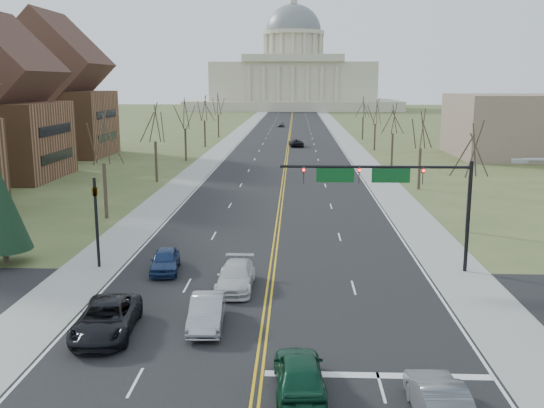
# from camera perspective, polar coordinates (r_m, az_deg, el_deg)

# --- Properties ---
(ground) EXTENTS (600.00, 600.00, 0.00)m
(ground) POSITION_cam_1_polar(r_m,az_deg,el_deg) (27.41, -1.13, -14.70)
(ground) COLOR #49552A
(ground) RESTS_ON ground
(road) EXTENTS (20.00, 380.00, 0.01)m
(road) POSITION_cam_1_polar(r_m,az_deg,el_deg) (135.10, 1.64, 6.35)
(road) COLOR black
(road) RESTS_ON ground
(cross_road) EXTENTS (120.00, 14.00, 0.01)m
(cross_road) POSITION_cam_1_polar(r_m,az_deg,el_deg) (32.89, -0.50, -10.08)
(cross_road) COLOR black
(cross_road) RESTS_ON ground
(sidewalk_left) EXTENTS (4.00, 380.00, 0.03)m
(sidewalk_left) POSITION_cam_1_polar(r_m,az_deg,el_deg) (135.76, -3.47, 6.36)
(sidewalk_left) COLOR gray
(sidewalk_left) RESTS_ON ground
(sidewalk_right) EXTENTS (4.00, 380.00, 0.03)m
(sidewalk_right) POSITION_cam_1_polar(r_m,az_deg,el_deg) (135.50, 6.75, 6.29)
(sidewalk_right) COLOR gray
(sidewalk_right) RESTS_ON ground
(center_line) EXTENTS (0.42, 380.00, 0.01)m
(center_line) POSITION_cam_1_polar(r_m,az_deg,el_deg) (135.10, 1.64, 6.35)
(center_line) COLOR gold
(center_line) RESTS_ON road
(edge_line_left) EXTENTS (0.15, 380.00, 0.01)m
(edge_line_left) POSITION_cam_1_polar(r_m,az_deg,el_deg) (135.56, -2.53, 6.36)
(edge_line_left) COLOR silver
(edge_line_left) RESTS_ON road
(edge_line_right) EXTENTS (0.15, 380.00, 0.01)m
(edge_line_right) POSITION_cam_1_polar(r_m,az_deg,el_deg) (135.34, 5.81, 6.30)
(edge_line_right) COLOR silver
(edge_line_right) RESTS_ON road
(stop_bar) EXTENTS (9.50, 0.50, 0.01)m
(stop_bar) POSITION_cam_1_polar(r_m,az_deg,el_deg) (26.70, 9.93, -15.60)
(stop_bar) COLOR silver
(stop_bar) RESTS_ON road
(capitol) EXTENTS (90.00, 60.00, 50.00)m
(capitol) POSITION_cam_1_polar(r_m,az_deg,el_deg) (274.47, 2.00, 11.92)
(capitol) COLOR #BEB89E
(capitol) RESTS_ON ground
(signal_mast) EXTENTS (12.12, 0.44, 7.20)m
(signal_mast) POSITION_cam_1_polar(r_m,az_deg,el_deg) (39.03, 11.01, 1.93)
(signal_mast) COLOR black
(signal_mast) RESTS_ON ground
(signal_left) EXTENTS (0.32, 0.36, 6.00)m
(signal_left) POSITION_cam_1_polar(r_m,az_deg,el_deg) (41.07, -16.23, -0.75)
(signal_left) COLOR black
(signal_left) RESTS_ON ground
(tree_r_0) EXTENTS (3.74, 3.74, 8.50)m
(tree_r_0) POSITION_cam_1_polar(r_m,az_deg,el_deg) (50.83, 18.31, 4.64)
(tree_r_0) COLOR #372D20
(tree_r_0) RESTS_ON ground
(tree_l_0) EXTENTS (3.96, 3.96, 9.00)m
(tree_l_0) POSITION_cam_1_polar(r_m,az_deg,el_deg) (55.47, -15.66, 5.73)
(tree_l_0) COLOR #372D20
(tree_l_0) RESTS_ON ground
(tree_r_1) EXTENTS (3.74, 3.74, 8.50)m
(tree_r_1) POSITION_cam_1_polar(r_m,az_deg,el_deg) (70.18, 13.87, 6.62)
(tree_r_1) COLOR #372D20
(tree_r_1) RESTS_ON ground
(tree_l_1) EXTENTS (3.96, 3.96, 9.00)m
(tree_l_1) POSITION_cam_1_polar(r_m,az_deg,el_deg) (74.69, -10.98, 7.32)
(tree_l_1) COLOR #372D20
(tree_l_1) RESTS_ON ground
(tree_r_2) EXTENTS (3.74, 3.74, 8.50)m
(tree_r_2) POSITION_cam_1_polar(r_m,az_deg,el_deg) (89.82, 11.34, 7.72)
(tree_r_2) COLOR #372D20
(tree_r_2) RESTS_ON ground
(tree_l_2) EXTENTS (3.96, 3.96, 9.00)m
(tree_l_2) POSITION_cam_1_polar(r_m,az_deg,el_deg) (94.24, -8.21, 8.23)
(tree_l_2) COLOR #372D20
(tree_l_2) RESTS_ON ground
(tree_r_3) EXTENTS (3.74, 3.74, 8.50)m
(tree_r_3) POSITION_cam_1_polar(r_m,az_deg,el_deg) (109.59, 9.71, 8.42)
(tree_r_3) COLOR #372D20
(tree_r_3) RESTS_ON ground
(tree_l_3) EXTENTS (3.96, 3.96, 9.00)m
(tree_l_3) POSITION_cam_1_polar(r_m,az_deg,el_deg) (113.94, -6.39, 8.82)
(tree_l_3) COLOR #372D20
(tree_l_3) RESTS_ON ground
(tree_r_4) EXTENTS (3.74, 3.74, 8.50)m
(tree_r_4) POSITION_cam_1_polar(r_m,az_deg,el_deg) (129.43, 8.58, 8.90)
(tree_r_4) COLOR #372D20
(tree_r_4) RESTS_ON ground
(tree_l_4) EXTENTS (3.96, 3.96, 9.00)m
(tree_l_4) POSITION_cam_1_polar(r_m,az_deg,el_deg) (133.73, -5.10, 9.23)
(tree_l_4) COLOR #372D20
(tree_l_4) RESTS_ON ground
(conifer_l) EXTENTS (3.64, 3.64, 6.50)m
(conifer_l) POSITION_cam_1_polar(r_m,az_deg,el_deg) (44.00, -24.08, -0.47)
(conifer_l) COLOR #372D20
(conifer_l) RESTS_ON ground
(bldg_left_far) EXTENTS (17.10, 14.28, 23.25)m
(bldg_left_far) POSITION_cam_1_polar(r_m,az_deg,el_deg) (106.20, -19.84, 9.44)
(bldg_left_far) COLOR brown
(bldg_left_far) RESTS_ON ground
(bldg_right_mass) EXTENTS (25.00, 20.00, 10.00)m
(bldg_right_mass) POSITION_cam_1_polar(r_m,az_deg,el_deg) (107.90, 23.34, 6.78)
(bldg_right_mass) COLOR #7F6D5B
(bldg_right_mass) RESTS_ON ground
(car_nb_inner_lead) EXTENTS (2.25, 4.95, 1.65)m
(car_nb_inner_lead) POSITION_cam_1_polar(r_m,az_deg,el_deg) (24.75, 2.60, -15.58)
(car_nb_inner_lead) COLOR #0D3A25
(car_nb_inner_lead) RESTS_ON road
(car_nb_outer_lead) EXTENTS (1.82, 4.85, 1.58)m
(car_nb_outer_lead) POSITION_cam_1_polar(r_m,az_deg,el_deg) (23.69, 15.46, -17.43)
(car_nb_outer_lead) COLOR #54575C
(car_nb_outer_lead) RESTS_ON road
(car_sb_inner_lead) EXTENTS (1.84, 4.70, 1.53)m
(car_sb_inner_lead) POSITION_cam_1_polar(r_m,az_deg,el_deg) (30.90, -6.15, -10.08)
(car_sb_inner_lead) COLOR gray
(car_sb_inner_lead) RESTS_ON road
(car_sb_outer_lead) EXTENTS (3.07, 5.94, 1.60)m
(car_sb_outer_lead) POSITION_cam_1_polar(r_m,az_deg,el_deg) (30.90, -15.33, -10.36)
(car_sb_outer_lead) COLOR black
(car_sb_outer_lead) RESTS_ON road
(car_sb_inner_second) EXTENTS (2.14, 5.18, 1.50)m
(car_sb_inner_second) POSITION_cam_1_polar(r_m,az_deg,el_deg) (36.12, -3.43, -6.82)
(car_sb_inner_second) COLOR silver
(car_sb_inner_second) RESTS_ON road
(car_sb_outer_second) EXTENTS (2.24, 4.51, 1.48)m
(car_sb_outer_second) POSITION_cam_1_polar(r_m,az_deg,el_deg) (39.83, -10.03, -5.24)
(car_sb_outer_second) COLOR navy
(car_sb_outer_second) RESTS_ON road
(car_far_nb) EXTENTS (2.90, 5.44, 1.45)m
(car_far_nb) POSITION_cam_1_polar(r_m,az_deg,el_deg) (114.72, 2.29, 5.79)
(car_far_nb) COLOR black
(car_far_nb) RESTS_ON road
(car_far_sb) EXTENTS (1.83, 4.20, 1.41)m
(car_far_sb) POSITION_cam_1_polar(r_m,az_deg,el_deg) (164.76, 0.85, 7.52)
(car_far_sb) COLOR #4B4F53
(car_far_sb) RESTS_ON road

